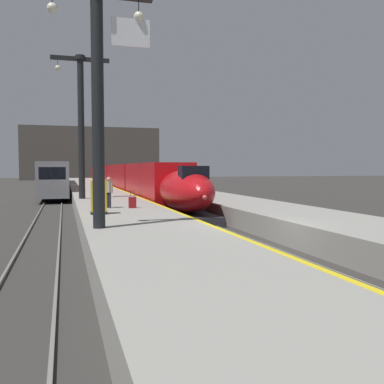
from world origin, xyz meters
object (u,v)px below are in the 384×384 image
at_px(highspeed_train_main, 119,177).
at_px(ticket_machine_yellow, 99,198).
at_px(passenger_near_edge, 109,190).
at_px(station_column_mid, 81,114).
at_px(regional_train_adjacent, 56,176).
at_px(rolling_suitcase, 132,202).
at_px(station_column_near, 99,80).

height_order(highspeed_train_main, ticket_machine_yellow, highspeed_train_main).
bearing_deg(ticket_machine_yellow, passenger_near_edge, 75.64).
distance_m(highspeed_train_main, station_column_mid, 28.33).
bearing_deg(highspeed_train_main, station_column_mid, -102.22).
xyz_separation_m(regional_train_adjacent, rolling_suitcase, (4.54, -34.53, -0.77)).
bearing_deg(station_column_mid, rolling_suitcase, -73.96).
bearing_deg(regional_train_adjacent, station_column_mid, -85.24).
distance_m(station_column_near, rolling_suitcase, 9.24).
relative_size(highspeed_train_main, regional_train_adjacent, 2.08).
bearing_deg(station_column_mid, regional_train_adjacent, 94.76).
bearing_deg(station_column_mid, highspeed_train_main, 77.78).
height_order(station_column_mid, rolling_suitcase, station_column_mid).
relative_size(station_column_mid, passenger_near_edge, 5.92).
relative_size(regional_train_adjacent, ticket_machine_yellow, 22.87).
bearing_deg(station_column_near, rolling_suitcase, 72.90).
bearing_deg(rolling_suitcase, highspeed_train_main, 84.25).
height_order(passenger_near_edge, rolling_suitcase, passenger_near_edge).
relative_size(station_column_near, rolling_suitcase, 8.80).
bearing_deg(highspeed_train_main, rolling_suitcase, -95.75).
bearing_deg(station_column_mid, passenger_near_edge, -81.78).
xyz_separation_m(highspeed_train_main, rolling_suitcase, (-3.56, -35.38, -0.62)).
bearing_deg(ticket_machine_yellow, regional_train_adjacent, 93.93).
xyz_separation_m(station_column_near, ticket_machine_yellow, (0.29, 4.81, -4.59)).
bearing_deg(rolling_suitcase, station_column_near, -107.10).
bearing_deg(station_column_near, highspeed_train_main, 82.23).
xyz_separation_m(station_column_mid, rolling_suitcase, (2.34, -8.14, -5.66)).
height_order(station_column_near, passenger_near_edge, station_column_near).
height_order(regional_train_adjacent, ticket_machine_yellow, regional_train_adjacent).
distance_m(highspeed_train_main, rolling_suitcase, 35.57).
relative_size(regional_train_adjacent, station_column_mid, 3.66).
xyz_separation_m(station_column_near, passenger_near_edge, (1.06, 7.81, -4.34)).
distance_m(station_column_near, ticket_machine_yellow, 6.66).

